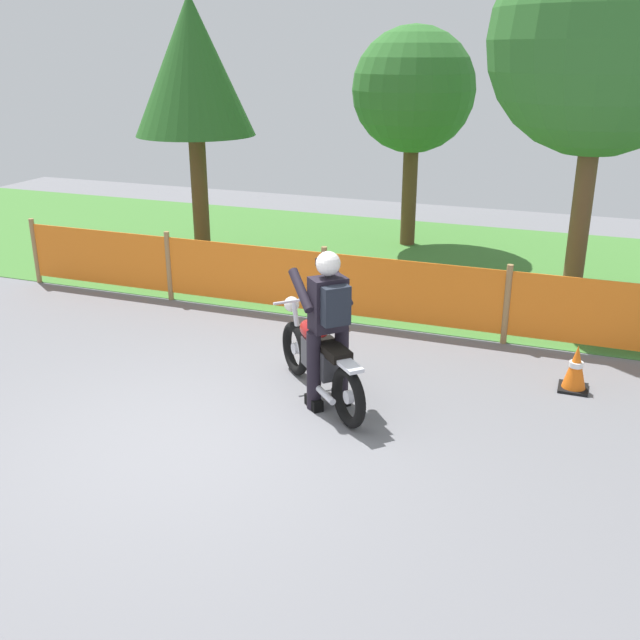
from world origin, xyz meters
The scene contains 9 objects.
ground centered at (0.00, 0.00, -0.01)m, with size 24.00×24.00×0.02m, color slate.
grass_verge centered at (0.00, 6.79, 0.01)m, with size 24.00×6.52×0.01m, color #427A33.
barrier_fence centered at (0.00, 3.54, 0.54)m, with size 9.97×0.08×1.05m.
tree_leftmost centered at (-2.99, 5.46, 3.27)m, with size 1.98×1.98×4.42m.
tree_near_left centered at (0.06, 8.04, 2.85)m, with size 2.24×2.24×3.99m.
tree_near_right centered at (3.20, 5.41, 3.66)m, with size 3.02×3.02×5.18m.
motorcycle_lead centered at (0.79, 1.25, 0.46)m, with size 1.50×1.50×0.95m.
rider_lead centered at (0.95, 1.09, 0.95)m, with size 0.76×0.76×1.69m.
traffic_cone centered at (3.38, 2.42, 0.26)m, with size 0.32×0.32×0.53m.
Camera 1 is at (3.31, -5.44, 3.57)m, focal length 40.82 mm.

